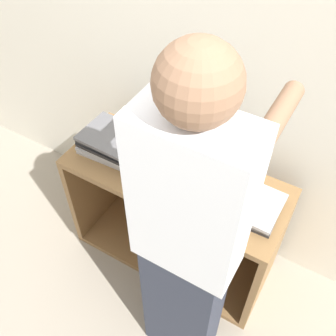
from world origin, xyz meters
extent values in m
plane|color=#9E9384|center=(0.00, 0.00, 0.00)|extent=(12.00, 12.00, 0.00)
cube|color=beige|center=(0.00, 0.58, 1.20)|extent=(8.00, 0.05, 2.40)
cube|color=olive|center=(0.00, 0.24, 0.73)|extent=(1.19, 0.48, 0.04)
cube|color=olive|center=(0.00, 0.24, 0.02)|extent=(1.19, 0.48, 0.04)
cube|color=olive|center=(-0.58, 0.24, 0.37)|extent=(0.04, 0.48, 0.68)
cube|color=olive|center=(0.58, 0.24, 0.37)|extent=(0.04, 0.48, 0.68)
cube|color=olive|center=(0.00, 0.46, 0.37)|extent=(1.11, 0.04, 0.68)
cube|color=gray|center=(0.00, 0.24, 0.76)|extent=(0.34, 0.25, 0.02)
cube|color=gray|center=(0.00, 0.25, 0.77)|extent=(0.28, 0.14, 0.00)
cube|color=gray|center=(0.00, 0.39, 0.89)|extent=(0.34, 0.06, 0.25)
cube|color=black|center=(0.00, 0.39, 0.89)|extent=(0.30, 0.04, 0.22)
cube|color=#B7B7BC|center=(-0.37, 0.24, 0.76)|extent=(0.35, 0.27, 0.02)
cube|color=#B7B7BC|center=(-0.38, 0.24, 0.78)|extent=(0.35, 0.26, 0.02)
cube|color=#B7B7BC|center=(-0.37, 0.24, 0.80)|extent=(0.35, 0.26, 0.02)
cube|color=#232326|center=(-0.36, 0.23, 0.81)|extent=(0.34, 0.25, 0.02)
cube|color=#232326|center=(-0.37, 0.24, 0.83)|extent=(0.35, 0.26, 0.02)
cube|color=slate|center=(-0.37, 0.23, 0.85)|extent=(0.35, 0.26, 0.02)
cube|color=#232326|center=(0.37, 0.24, 0.76)|extent=(0.35, 0.27, 0.02)
cube|color=slate|center=(0.38, 0.24, 0.78)|extent=(0.35, 0.26, 0.02)
cube|color=#B7B7BC|center=(0.38, 0.24, 0.80)|extent=(0.35, 0.26, 0.02)
cube|color=#2D3342|center=(0.30, -0.20, 0.44)|extent=(0.34, 0.20, 0.87)
cube|color=white|center=(0.30, -0.20, 1.22)|extent=(0.40, 0.20, 0.69)
sphere|color=#8C664C|center=(0.30, -0.20, 1.69)|extent=(0.24, 0.24, 0.24)
cylinder|color=#8C664C|center=(0.14, 0.06, 1.46)|extent=(0.07, 0.32, 0.07)
cylinder|color=#8C664C|center=(0.46, 0.06, 1.46)|extent=(0.07, 0.32, 0.07)
camera|label=1|loc=(0.65, -0.93, 2.25)|focal=42.00mm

